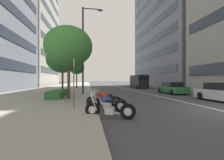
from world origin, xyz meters
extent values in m
cube|color=gray|center=(30.00, 11.64, 0.07)|extent=(160.00, 10.21, 0.15)
cube|color=silver|center=(35.00, 0.00, 0.00)|extent=(110.00, 0.16, 0.01)
cylinder|color=black|center=(-0.07, 6.79, 0.33)|extent=(0.37, 0.65, 0.65)
cylinder|color=silver|center=(-0.07, 6.79, 0.33)|extent=(0.25, 0.35, 0.33)
cylinder|color=black|center=(-0.70, 5.35, 0.33)|extent=(0.37, 0.65, 0.65)
cylinder|color=silver|center=(-0.70, 5.35, 0.33)|extent=(0.25, 0.35, 0.33)
cube|color=silver|center=(-0.39, 6.07, 0.31)|extent=(0.39, 0.45, 0.28)
cube|color=black|center=(-0.46, 5.91, 0.73)|extent=(0.46, 0.67, 0.10)
ellipsoid|color=navy|center=(-0.32, 6.23, 0.79)|extent=(0.40, 0.52, 0.24)
cylinder|color=silver|center=(-0.17, 6.74, 0.63)|extent=(0.17, 0.31, 0.64)
cylinder|color=silver|center=(-0.04, 6.69, 0.63)|extent=(0.17, 0.31, 0.64)
cylinder|color=silver|center=(-0.14, 6.64, 1.09)|extent=(0.56, 0.27, 0.04)
sphere|color=silver|center=(-0.07, 6.81, 0.97)|extent=(0.14, 0.14, 0.14)
cylinder|color=silver|center=(-0.37, 5.76, 0.20)|extent=(0.36, 0.66, 0.16)
cylinder|color=black|center=(1.42, 6.65, 0.34)|extent=(0.46, 0.64, 0.68)
cylinder|color=silver|center=(1.42, 6.65, 0.34)|extent=(0.29, 0.36, 0.34)
cylinder|color=black|center=(0.60, 5.36, 0.34)|extent=(0.46, 0.64, 0.68)
cylinder|color=silver|center=(0.60, 5.36, 0.34)|extent=(0.29, 0.36, 0.34)
cube|color=silver|center=(1.01, 6.01, 0.32)|extent=(0.42, 0.46, 0.28)
cube|color=black|center=(0.91, 5.85, 0.74)|extent=(0.53, 0.66, 0.10)
ellipsoid|color=#AD1116|center=(1.10, 6.15, 0.80)|extent=(0.45, 0.52, 0.24)
cylinder|color=silver|center=(1.31, 6.62, 0.64)|extent=(0.21, 0.29, 0.64)
cylinder|color=silver|center=(1.43, 6.54, 0.64)|extent=(0.21, 0.29, 0.64)
cylinder|color=silver|center=(1.33, 6.51, 1.10)|extent=(0.53, 0.35, 0.04)
sphere|color=silver|center=(1.43, 6.66, 0.98)|extent=(0.14, 0.14, 0.14)
cylinder|color=silver|center=(0.98, 5.69, 0.20)|extent=(0.44, 0.63, 0.16)
cylinder|color=black|center=(2.58, 6.77, 0.32)|extent=(0.32, 0.64, 0.64)
cylinder|color=silver|center=(2.58, 6.77, 0.32)|extent=(0.23, 0.34, 0.32)
cylinder|color=black|center=(2.09, 5.33, 0.32)|extent=(0.32, 0.64, 0.64)
cylinder|color=silver|center=(2.09, 5.33, 0.32)|extent=(0.23, 0.34, 0.32)
cube|color=silver|center=(2.33, 6.05, 0.30)|extent=(0.37, 0.44, 0.28)
cube|color=black|center=(2.28, 5.88, 0.72)|extent=(0.42, 0.68, 0.10)
ellipsoid|color=#991E0A|center=(2.39, 6.21, 0.78)|extent=(0.38, 0.51, 0.24)
cylinder|color=silver|center=(2.49, 6.72, 0.63)|extent=(0.14, 0.31, 0.64)
cylinder|color=silver|center=(2.62, 6.67, 0.63)|extent=(0.14, 0.31, 0.64)
cylinder|color=silver|center=(2.53, 6.62, 1.08)|extent=(0.58, 0.23, 0.04)
sphere|color=silver|center=(2.59, 6.79, 0.96)|extent=(0.14, 0.14, 0.14)
cylinder|color=silver|center=(2.38, 5.74, 0.19)|extent=(0.31, 0.68, 0.16)
cylinder|color=black|center=(4.57, -2.25, 0.31)|extent=(0.62, 0.22, 0.62)
cylinder|color=black|center=(4.58, -3.93, 0.31)|extent=(0.62, 0.22, 0.62)
cube|color=#236038|center=(10.11, -2.91, 0.50)|extent=(4.44, 1.82, 0.71)
cube|color=black|center=(10.10, -2.91, 1.12)|extent=(2.18, 1.66, 0.52)
cylinder|color=black|center=(11.58, -2.12, 0.31)|extent=(0.62, 0.23, 0.62)
cylinder|color=black|center=(11.56, -3.73, 0.31)|extent=(0.62, 0.23, 0.62)
cylinder|color=black|center=(8.67, -2.09, 0.31)|extent=(0.62, 0.23, 0.62)
cylinder|color=black|center=(8.65, -3.70, 0.31)|extent=(0.62, 0.23, 0.62)
cube|color=black|center=(22.84, -3.07, 1.41)|extent=(6.13, 2.14, 2.39)
cube|color=black|center=(19.81, -3.02, 1.94)|extent=(0.07, 1.72, 0.56)
cylinder|color=black|center=(24.92, -2.18, 0.36)|extent=(0.72, 0.27, 0.72)
cylinder|color=black|center=(24.89, -4.03, 0.36)|extent=(0.72, 0.27, 0.72)
cylinder|color=black|center=(20.78, -2.11, 0.36)|extent=(0.72, 0.27, 0.72)
cylinder|color=black|center=(20.75, -3.96, 0.36)|extent=(0.72, 0.27, 0.72)
cylinder|color=#47494C|center=(1.52, 7.74, 1.47)|extent=(0.06, 0.06, 2.64)
cube|color=silver|center=(1.52, 7.72, 2.54)|extent=(0.32, 0.02, 0.40)
cylinder|color=#232326|center=(9.45, 7.54, 4.70)|extent=(0.18, 0.18, 9.10)
cylinder|color=#232326|center=(9.45, 6.64, 9.15)|extent=(0.10, 1.81, 0.10)
ellipsoid|color=slate|center=(9.45, 5.73, 9.07)|extent=(0.44, 0.60, 0.20)
cube|color=gold|center=(9.10, 7.54, 4.47)|extent=(0.56, 0.03, 1.10)
cube|color=gold|center=(9.80, 7.54, 4.47)|extent=(0.56, 0.03, 1.10)
cube|color=#28602D|center=(7.15, 9.60, 0.45)|extent=(4.42, 1.10, 0.59)
cylinder|color=#473323|center=(5.76, 8.52, 1.52)|extent=(0.22, 0.22, 2.74)
ellipsoid|color=#387A33|center=(5.76, 8.52, 4.31)|extent=(3.77, 3.77, 3.20)
cylinder|color=#473323|center=(12.36, 10.06, 1.41)|extent=(0.22, 0.22, 2.52)
ellipsoid|color=#2D6B2D|center=(12.36, 10.06, 4.10)|extent=(3.79, 3.79, 3.22)
cylinder|color=#473323|center=(22.08, 9.12, 1.50)|extent=(0.22, 0.22, 2.70)
ellipsoid|color=#265B28|center=(22.08, 9.12, 3.90)|extent=(2.81, 2.81, 2.38)
cube|color=#384756|center=(29.76, -8.49, 3.83)|extent=(23.59, 0.08, 1.50)
cube|color=#384756|center=(29.76, -8.49, 7.58)|extent=(23.59, 0.08, 1.50)
cube|color=#384756|center=(29.76, -8.49, 11.32)|extent=(23.59, 0.08, 1.50)
cube|color=#384756|center=(29.76, -8.49, 15.07)|extent=(23.59, 0.08, 1.50)
cube|color=#384756|center=(29.76, -8.49, 18.82)|extent=(23.59, 0.08, 1.50)
cube|color=#232D3D|center=(15.48, 17.70, 3.78)|extent=(22.80, 0.08, 1.50)
cube|color=#232D3D|center=(15.48, 17.70, 7.84)|extent=(22.80, 0.08, 1.50)
cube|color=#232D3D|center=(15.48, 17.70, 11.90)|extent=(22.80, 0.08, 1.50)
cube|color=#384756|center=(40.33, 17.70, 4.23)|extent=(20.11, 0.08, 1.50)
cube|color=#384756|center=(40.33, 17.70, 8.36)|extent=(20.11, 0.08, 1.50)
cube|color=#384756|center=(40.33, 17.70, 12.49)|extent=(20.11, 0.08, 1.50)
cube|color=#384756|center=(40.33, 17.70, 16.62)|extent=(20.11, 0.08, 1.50)
cube|color=#384756|center=(40.33, 17.70, 20.75)|extent=(20.11, 0.08, 1.50)
cube|color=#384756|center=(40.33, 17.70, 24.88)|extent=(20.11, 0.08, 1.50)
camera|label=1|loc=(-6.82, 6.97, 1.62)|focal=24.51mm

